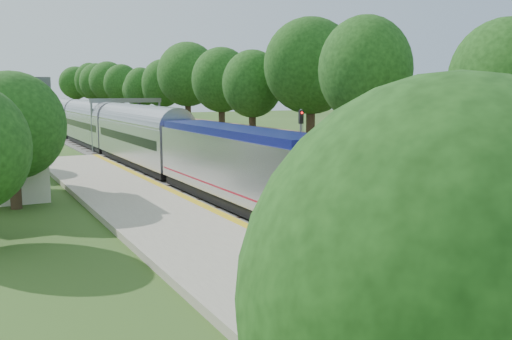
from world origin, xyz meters
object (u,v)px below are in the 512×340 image
signal_platform (344,184)px  signal_gantry (126,110)px  signal_farside (301,141)px  lamppost_far (306,216)px  train (92,128)px  lamppost_mid (427,262)px

signal_platform → signal_gantry: bearing=83.8°
signal_farside → signal_platform: bearing=-117.6°
signal_platform → signal_farside: signal_platform is taller
signal_farside → signal_gantry: bearing=96.6°
lamppost_far → signal_platform: signal_platform is taller
train → signal_platform: 57.12m
train → signal_gantry: bearing=-71.3°
signal_platform → signal_farside: (9.10, 17.43, -0.24)m
train → signal_farside: 40.10m
train → signal_farside: size_ratio=18.25×
signal_farside → train: bearing=98.9°
signal_platform → signal_farside: size_ratio=0.99×
signal_gantry → lamppost_mid: size_ratio=1.83×
signal_gantry → lamppost_mid: bearing=-96.3°
lamppost_far → signal_farside: size_ratio=0.76×
train → lamppost_far: 55.14m
signal_gantry → signal_platform: signal_gantry is taller
signal_platform → train: bearing=87.1°
lamppost_far → signal_farside: 18.13m
signal_gantry → signal_farside: 32.52m
lamppost_far → signal_platform: (0.31, -1.98, 1.55)m
signal_gantry → lamppost_far: (-5.68, -47.73, -2.49)m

